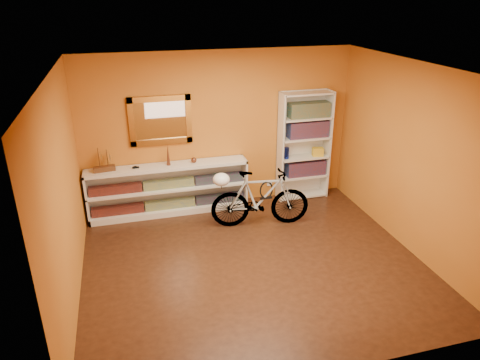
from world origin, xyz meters
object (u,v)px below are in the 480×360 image
object	(u,v)px
helmet	(221,179)
bicycle	(260,198)
console_unit	(169,189)
bookcase	(304,146)

from	to	relation	value
helmet	bicycle	bearing A→B (deg)	-8.40
console_unit	bicycle	size ratio (longest dim) A/B	1.65
bookcase	bicycle	bearing A→B (deg)	-141.74
bookcase	helmet	size ratio (longest dim) A/B	7.32
console_unit	bookcase	distance (m)	2.42
bicycle	console_unit	bearing A→B (deg)	67.05
console_unit	bookcase	bearing A→B (deg)	0.61
bicycle	helmet	bearing A→B (deg)	90.00
bicycle	helmet	size ratio (longest dim) A/B	6.06
console_unit	bicycle	world-z (taller)	bicycle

